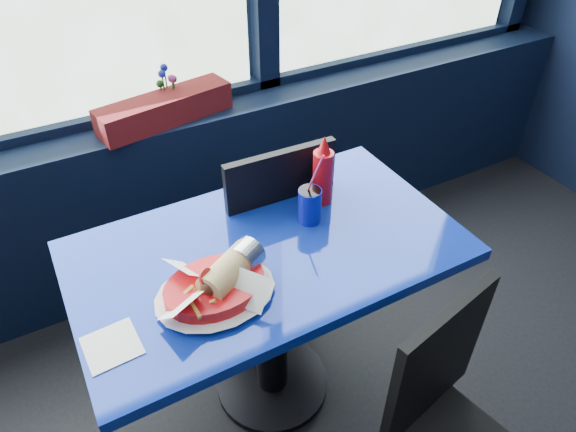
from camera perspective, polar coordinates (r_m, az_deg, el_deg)
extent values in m
cube|color=black|center=(2.42, -17.95, 0.54)|extent=(5.00, 0.26, 0.80)
cube|color=black|center=(2.27, -20.49, 9.79)|extent=(4.80, 0.08, 0.06)
cylinder|color=black|center=(2.16, -1.74, -17.90)|extent=(0.44, 0.44, 0.03)
cylinder|color=black|center=(1.90, -1.93, -12.52)|extent=(0.12, 0.12, 0.68)
cube|color=navy|center=(1.61, -2.23, -3.86)|extent=(1.20, 0.70, 0.04)
cube|color=black|center=(1.48, 16.20, -15.38)|extent=(0.37, 0.10, 0.43)
cylinder|color=black|center=(1.91, 15.49, -21.91)|extent=(0.02, 0.02, 0.40)
cube|color=black|center=(2.11, -3.47, -1.60)|extent=(0.44, 0.44, 0.04)
cube|color=black|center=(1.82, -0.77, 0.89)|extent=(0.40, 0.04, 0.46)
cylinder|color=black|center=(2.45, -1.10, -2.12)|extent=(0.02, 0.02, 0.43)
cylinder|color=black|center=(2.22, 3.02, -7.62)|extent=(0.02, 0.02, 0.43)
cylinder|color=black|center=(2.36, -9.10, -4.70)|extent=(0.02, 0.02, 0.43)
cylinder|color=black|center=(2.12, -5.75, -10.81)|extent=(0.02, 0.02, 0.43)
cube|color=maroon|center=(2.19, -13.49, 11.51)|extent=(0.58, 0.24, 0.11)
imported|color=silver|center=(2.24, -12.93, 12.15)|extent=(0.13, 0.13, 0.10)
cylinder|color=#1E5919|center=(2.23, -13.46, 12.78)|extent=(0.01, 0.01, 0.17)
sphere|color=#1B269F|center=(2.19, -13.85, 15.08)|extent=(0.03, 0.03, 0.03)
cylinder|color=#1E5919|center=(2.23, -12.50, 12.64)|extent=(0.01, 0.01, 0.14)
sphere|color=#D73FA1|center=(2.19, -12.82, 14.68)|extent=(0.03, 0.03, 0.03)
cylinder|color=#1E5919|center=(2.24, -13.22, 13.24)|extent=(0.01, 0.01, 0.18)
sphere|color=#1B269F|center=(2.20, -13.63, 15.73)|extent=(0.03, 0.03, 0.03)
cylinder|color=#1E5919|center=(2.24, -13.74, 12.30)|extent=(0.01, 0.01, 0.12)
sphere|color=#1E5919|center=(2.21, -14.04, 14.06)|extent=(0.03, 0.03, 0.03)
cylinder|color=#1E5919|center=(2.25, -12.35, 12.74)|extent=(0.01, 0.01, 0.13)
sphere|color=#1E5919|center=(2.21, -12.64, 14.63)|extent=(0.03, 0.03, 0.03)
cylinder|color=red|center=(1.45, -8.11, -8.07)|extent=(0.31, 0.31, 0.06)
cylinder|color=white|center=(1.45, -8.07, -8.40)|extent=(0.30, 0.30, 0.00)
cylinder|color=silver|center=(1.48, -4.71, -4.54)|extent=(0.10, 0.11, 0.09)
sphere|color=#5A2C1F|center=(1.40, -8.40, -7.52)|extent=(0.07, 0.07, 0.07)
cylinder|color=red|center=(1.39, -9.06, -6.72)|extent=(0.07, 0.07, 0.01)
cylinder|color=red|center=(1.73, 3.86, 4.28)|extent=(0.07, 0.07, 0.19)
cone|color=red|center=(1.66, 4.05, 7.94)|extent=(0.05, 0.05, 0.06)
cylinder|color=#0D1395|center=(1.66, 2.42, 1.18)|extent=(0.08, 0.08, 0.12)
cylinder|color=black|center=(1.63, 2.48, 2.79)|extent=(0.07, 0.07, 0.01)
cylinder|color=#F23270|center=(1.59, 2.89, 4.36)|extent=(0.05, 0.05, 0.17)
cube|color=white|center=(1.41, -18.99, -13.47)|extent=(0.14, 0.14, 0.00)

